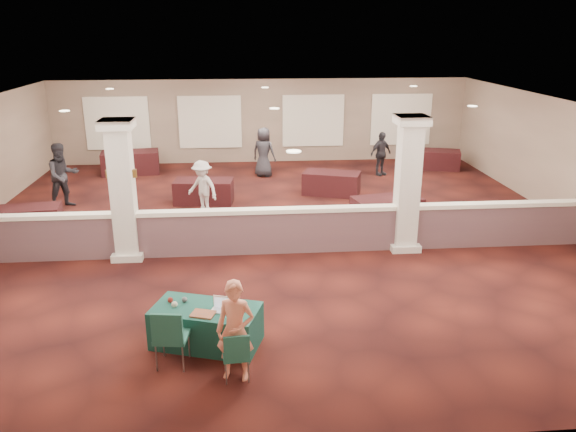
{
  "coord_description": "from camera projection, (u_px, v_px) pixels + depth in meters",
  "views": [
    {
      "loc": [
        -0.84,
        -13.82,
        5.09
      ],
      "look_at": [
        0.16,
        -2.0,
        1.07
      ],
      "focal_mm": 35.0,
      "sensor_mm": 36.0,
      "label": 1
    }
  ],
  "objects": [
    {
      "name": "far_table_front_center",
      "position": [
        204.0,
        191.0,
        16.98
      ],
      "size": [
        1.82,
        1.04,
        0.7
      ],
      "primitive_type": "cube",
      "rotation": [
        0.0,
        0.0,
        -0.1
      ],
      "color": "black",
      "rests_on": "ground"
    },
    {
      "name": "attendee_d",
      "position": [
        264.0,
        152.0,
        19.82
      ],
      "size": [
        0.98,
        0.81,
        1.75
      ],
      "primitive_type": "imported",
      "rotation": [
        0.0,
        0.0,
        2.66
      ],
      "color": "black",
      "rests_on": "ground"
    },
    {
      "name": "ceiling",
      "position": [
        274.0,
        108.0,
        13.71
      ],
      "size": [
        16.0,
        16.0,
        0.02
      ],
      "primitive_type": "cube",
      "color": "white",
      "rests_on": "wall_back"
    },
    {
      "name": "conf_chair_main",
      "position": [
        236.0,
        352.0,
        8.36
      ],
      "size": [
        0.44,
        0.44,
        0.81
      ],
      "rotation": [
        0.0,
        0.0,
        0.08
      ],
      "color": "#1C544C",
      "rests_on": "ground"
    },
    {
      "name": "yarn_cream",
      "position": [
        174.0,
        304.0,
        9.28
      ],
      "size": [
        0.1,
        0.1,
        0.1
      ],
      "primitive_type": "sphere",
      "color": "beige",
      "rests_on": "near_table"
    },
    {
      "name": "attendee_b",
      "position": [
        202.0,
        187.0,
        15.84
      ],
      "size": [
        1.06,
        0.97,
        1.55
      ],
      "primitive_type": "imported",
      "rotation": [
        0.0,
        0.0,
        -0.66
      ],
      "color": "#B9B9B5",
      "rests_on": "ground"
    },
    {
      "name": "knitting",
      "position": [
        203.0,
        314.0,
        9.04
      ],
      "size": [
        0.44,
        0.38,
        0.03
      ],
      "primitive_type": "cube",
      "rotation": [
        0.0,
        0.0,
        -0.32
      ],
      "color": "#C6521F",
      "rests_on": "near_table"
    },
    {
      "name": "ground",
      "position": [
        275.0,
        231.0,
        14.74
      ],
      "size": [
        16.0,
        16.0,
        0.0
      ],
      "primitive_type": "plane",
      "color": "#451611",
      "rests_on": "ground"
    },
    {
      "name": "wall_right",
      "position": [
        576.0,
        165.0,
        14.87
      ],
      "size": [
        0.04,
        16.0,
        3.2
      ],
      "primitive_type": "cube",
      "color": "#7C6655",
      "rests_on": "ground"
    },
    {
      "name": "far_table_back_center",
      "position": [
        331.0,
        183.0,
        17.85
      ],
      "size": [
        1.95,
        1.41,
        0.71
      ],
      "primitive_type": "cube",
      "rotation": [
        0.0,
        0.0,
        -0.34
      ],
      "color": "black",
      "rests_on": "ground"
    },
    {
      "name": "sconce_right",
      "position": [
        134.0,
        173.0,
        12.42
      ],
      "size": [
        0.12,
        0.12,
        0.18
      ],
      "color": "brown",
      "rests_on": "column_left"
    },
    {
      "name": "screen_glow",
      "position": [
        222.0,
        302.0,
        9.23
      ],
      "size": [
        0.26,
        0.09,
        0.18
      ],
      "primitive_type": "cube",
      "rotation": [
        0.0,
        0.0,
        -0.32
      ],
      "color": "silver",
      "rests_on": "near_table"
    },
    {
      "name": "wall_front",
      "position": [
        317.0,
        335.0,
        6.68
      ],
      "size": [
        16.0,
        0.04,
        3.2
      ],
      "primitive_type": "cube",
      "color": "#7C6655",
      "rests_on": "ground"
    },
    {
      "name": "laptop_base",
      "position": [
        220.0,
        311.0,
        9.17
      ],
      "size": [
        0.36,
        0.3,
        0.02
      ],
      "primitive_type": "cube",
      "rotation": [
        0.0,
        0.0,
        -0.32
      ],
      "color": "silver",
      "rests_on": "near_table"
    },
    {
      "name": "yarn_grey",
      "position": [
        185.0,
        300.0,
        9.45
      ],
      "size": [
        0.1,
        0.1,
        0.1
      ],
      "primitive_type": "sphere",
      "color": "#4F4F54",
      "rests_on": "near_table"
    },
    {
      "name": "partition_wall",
      "position": [
        279.0,
        230.0,
        13.14
      ],
      "size": [
        15.6,
        0.28,
        1.1
      ],
      "color": "brown",
      "rests_on": "ground"
    },
    {
      "name": "far_table_front_left",
      "position": [
        28.0,
        219.0,
        14.56
      ],
      "size": [
        1.75,
        1.04,
        0.67
      ],
      "primitive_type": "cube",
      "rotation": [
        0.0,
        0.0,
        0.14
      ],
      "color": "black",
      "rests_on": "ground"
    },
    {
      "name": "yarn_red",
      "position": [
        170.0,
        300.0,
        9.44
      ],
      "size": [
        0.09,
        0.09,
        0.09
      ],
      "primitive_type": "sphere",
      "color": "maroon",
      "rests_on": "near_table"
    },
    {
      "name": "far_table_back_right",
      "position": [
        436.0,
        159.0,
        21.09
      ],
      "size": [
        1.91,
        1.34,
        0.7
      ],
      "primitive_type": "cube",
      "rotation": [
        0.0,
        0.0,
        -0.3
      ],
      "color": "black",
      "rests_on": "ground"
    },
    {
      "name": "column_left",
      "position": [
        123.0,
        189.0,
        12.52
      ],
      "size": [
        0.72,
        0.72,
        3.2
      ],
      "color": "silver",
      "rests_on": "ground"
    },
    {
      "name": "far_table_front_right",
      "position": [
        387.0,
        211.0,
        15.15
      ],
      "size": [
        1.96,
        1.27,
        0.73
      ],
      "primitive_type": "cube",
      "rotation": [
        0.0,
        0.0,
        0.21
      ],
      "color": "black",
      "rests_on": "ground"
    },
    {
      "name": "conf_chair_side",
      "position": [
        170.0,
        334.0,
        8.64
      ],
      "size": [
        0.57,
        0.57,
        1.01
      ],
      "rotation": [
        0.0,
        0.0,
        -0.14
      ],
      "color": "#1C544C",
      "rests_on": "ground"
    },
    {
      "name": "attendee_a",
      "position": [
        63.0,
        176.0,
        16.38
      ],
      "size": [
        1.04,
        0.96,
        1.91
      ],
      "primitive_type": "imported",
      "rotation": [
        0.0,
        0.0,
        0.63
      ],
      "color": "black",
      "rests_on": "ground"
    },
    {
      "name": "laptop_screen",
      "position": [
        222.0,
        302.0,
        9.23
      ],
      "size": [
        0.29,
        0.1,
        0.2
      ],
      "primitive_type": "cube",
      "rotation": [
        0.0,
        0.0,
        -0.32
      ],
      "color": "silver",
      "rests_on": "near_table"
    },
    {
      "name": "column_right",
      "position": [
        408.0,
        183.0,
        13.04
      ],
      "size": [
        0.72,
        0.72,
        3.2
      ],
      "color": "silver",
      "rests_on": "ground"
    },
    {
      "name": "woman",
      "position": [
        235.0,
        331.0,
        8.33
      ],
      "size": [
        0.65,
        0.5,
        1.6
      ],
      "primitive_type": "imported",
      "rotation": [
        0.0,
        0.0,
        -0.23
      ],
      "color": "#ED8767",
      "rests_on": "ground"
    },
    {
      "name": "near_table",
      "position": [
        206.0,
        326.0,
        9.38
      ],
      "size": [
        1.94,
        1.38,
        0.67
      ],
      "primitive_type": "cube",
      "rotation": [
        0.0,
        0.0,
        -0.32
      ],
      "color": "#113E34",
      "rests_on": "ground"
    },
    {
      "name": "sconce_left",
      "position": [
        108.0,
        174.0,
        12.38
      ],
      "size": [
        0.12,
        0.12,
        0.18
      ],
      "color": "brown",
      "rests_on": "column_left"
    },
    {
      "name": "far_table_back_left",
      "position": [
        131.0,
        162.0,
        20.35
      ],
      "size": [
        2.11,
        1.23,
        0.81
      ],
      "primitive_type": "cube",
      "rotation": [
        0.0,
        0.0,
        0.12
      ],
      "color": "black",
      "rests_on": "ground"
    },
    {
      "name": "wall_back",
      "position": [
        262.0,
        121.0,
        21.78
      ],
      "size": [
        16.0,
        0.04,
        3.2
      ],
      "primitive_type": "cube",
      "color": "#7C6655",
      "rests_on": "ground"
    },
    {
      "name": "scissors",
      "position": [
        235.0,
        319.0,
        8.9
      ],
      "size": [
        0.11,
        0.06,
        0.01
      ],
      "primitive_type": "cube",
      "rotation": [
        0.0,
        0.0,
        -0.32
      ],
      "color": "red",
      "rests_on": "near_table"
    },
    {
      "name": "attendee_c",
      "position": [
        381.0,
        154.0,
        20.0
      ],
      "size": [
        1.02,
        0.83,
        1.57
      ],
      "primitive_type": "imported",
      "rotation": [
        0.0,
        0.0,
        0.5
      ],
      "color": "black",
      "rests_on": "ground"
    }
  ]
}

